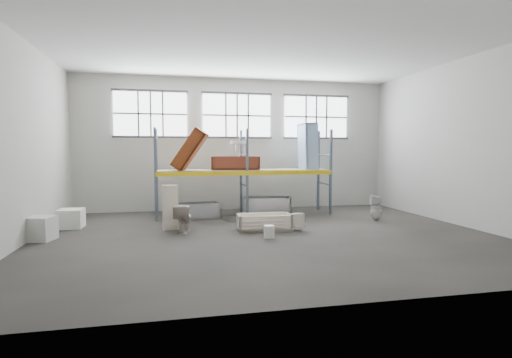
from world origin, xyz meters
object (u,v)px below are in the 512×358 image
object	(u,v)px
cistern_tall	(170,207)
blue_tub_upright	(308,147)
steel_tub_left	(197,211)
steel_tub_right	(267,206)
rust_tub_flat	(235,163)
carton_near	(39,228)
toilet_white	(376,208)
bucket	(269,232)
toilet_beige	(184,218)
bathtub_beige	(264,222)

from	to	relation	value
cistern_tall	blue_tub_upright	bearing A→B (deg)	16.67
steel_tub_left	steel_tub_right	size ratio (longest dim) A/B	0.86
cistern_tall	rust_tub_flat	distance (m)	3.44
carton_near	cistern_tall	bearing A→B (deg)	13.02
toilet_white	steel_tub_right	xyz separation A→B (m)	(-3.18, 1.95, -0.10)
toilet_white	bucket	size ratio (longest dim) A/B	2.57
toilet_white	steel_tub_right	world-z (taller)	toilet_white
toilet_beige	toilet_white	distance (m)	6.22
cistern_tall	steel_tub_left	distance (m)	1.93
steel_tub_right	carton_near	xyz separation A→B (m)	(-6.60, -2.84, -0.01)
toilet_beige	blue_tub_upright	bearing A→B (deg)	-133.78
cistern_tall	steel_tub_right	xyz separation A→B (m)	(3.36, 2.09, -0.33)
steel_tub_left	steel_tub_right	bearing A→B (deg)	9.36
bucket	steel_tub_right	bearing A→B (deg)	77.11
rust_tub_flat	carton_near	bearing A→B (deg)	-151.05
bucket	steel_tub_left	bearing A→B (deg)	115.70
blue_tub_upright	toilet_white	bearing A→B (deg)	-54.38
blue_tub_upright	rust_tub_flat	bearing A→B (deg)	-178.97
bathtub_beige	toilet_beige	bearing A→B (deg)	179.42
blue_tub_upright	steel_tub_right	bearing A→B (deg)	-170.86
blue_tub_upright	carton_near	distance (m)	9.02
toilet_white	rust_tub_flat	xyz separation A→B (m)	(-4.27, 2.16, 1.41)
toilet_beige	carton_near	distance (m)	3.60
toilet_beige	rust_tub_flat	xyz separation A→B (m)	(1.92, 2.80, 1.43)
toilet_white	steel_tub_left	xyz separation A→B (m)	(-5.67, 1.54, -0.14)
toilet_beige	toilet_white	size ratio (longest dim) A/B	0.95
bathtub_beige	cistern_tall	xyz separation A→B (m)	(-2.61, 0.63, 0.41)
steel_tub_right	steel_tub_left	bearing A→B (deg)	-170.64
toilet_beige	steel_tub_left	xyz separation A→B (m)	(0.52, 2.18, -0.12)
rust_tub_flat	blue_tub_upright	xyz separation A→B (m)	(2.69, 0.05, 0.57)
cistern_tall	blue_tub_upright	distance (m)	5.77
bathtub_beige	cistern_tall	bearing A→B (deg)	169.19
bathtub_beige	carton_near	size ratio (longest dim) A/B	2.16
toilet_white	carton_near	bearing A→B (deg)	-69.10
cistern_tall	toilet_white	xyz separation A→B (m)	(6.55, 0.14, -0.23)
steel_tub_left	toilet_white	bearing A→B (deg)	-15.16
steel_tub_right	blue_tub_upright	world-z (taller)	blue_tub_upright
bucket	carton_near	distance (m)	5.82
cistern_tall	bucket	size ratio (longest dim) A/B	3.97
steel_tub_right	blue_tub_upright	bearing A→B (deg)	9.14
rust_tub_flat	bucket	world-z (taller)	rust_tub_flat
blue_tub_upright	bucket	world-z (taller)	blue_tub_upright
toilet_white	bucket	bearing A→B (deg)	-49.92
steel_tub_right	bucket	world-z (taller)	steel_tub_right
rust_tub_flat	carton_near	world-z (taller)	rust_tub_flat
toilet_beige	steel_tub_right	xyz separation A→B (m)	(3.01, 2.59, -0.08)
cistern_tall	steel_tub_left	bearing A→B (deg)	53.89
bathtub_beige	toilet_white	size ratio (longest dim) A/B	1.85
toilet_beige	carton_near	size ratio (longest dim) A/B	1.11
toilet_white	rust_tub_flat	distance (m)	4.99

